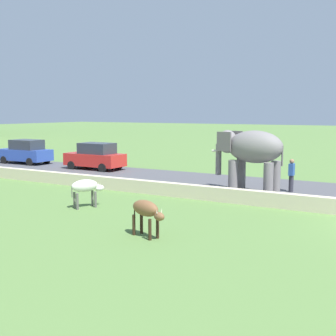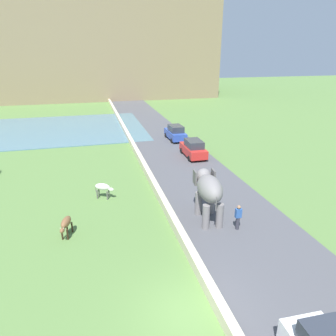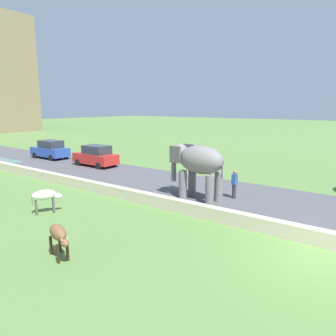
% 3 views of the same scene
% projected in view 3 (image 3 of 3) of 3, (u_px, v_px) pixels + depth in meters
% --- Properties ---
extents(ground_plane, '(220.00, 220.00, 0.00)m').
position_uv_depth(ground_plane, '(318.00, 260.00, 10.42)').
color(ground_plane, '#567A3D').
extents(road_surface, '(7.00, 120.00, 0.06)m').
position_uv_depth(road_surface, '(70.00, 167.00, 25.99)').
color(road_surface, '#4C4C51').
rests_on(road_surface, ground).
extents(barrier_wall, '(0.40, 110.00, 0.61)m').
position_uv_depth(barrier_wall, '(42.00, 175.00, 21.77)').
color(barrier_wall, beige).
rests_on(barrier_wall, ground).
extents(elephant, '(1.65, 3.53, 2.99)m').
position_uv_depth(elephant, '(197.00, 163.00, 16.70)').
color(elephant, slate).
rests_on(elephant, ground).
extents(person_beside_elephant, '(0.36, 0.22, 1.63)m').
position_uv_depth(person_beside_elephant, '(234.00, 184.00, 17.00)').
color(person_beside_elephant, '#33333D').
rests_on(person_beside_elephant, ground).
extents(car_blue, '(1.86, 4.03, 1.80)m').
position_uv_depth(car_blue, '(50.00, 150.00, 30.03)').
color(car_blue, '#2D4CA8').
rests_on(car_blue, ground).
extents(car_red, '(1.81, 4.01, 1.80)m').
position_uv_depth(car_red, '(96.00, 156.00, 26.24)').
color(car_red, red).
rests_on(car_red, ground).
extents(cow_brown, '(0.74, 1.42, 1.15)m').
position_uv_depth(cow_brown, '(59.00, 235.00, 10.39)').
color(cow_brown, brown).
rests_on(cow_brown, ground).
extents(cow_white, '(1.39, 0.93, 1.15)m').
position_uv_depth(cow_white, '(45.00, 196.00, 14.80)').
color(cow_white, silver).
rests_on(cow_white, ground).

